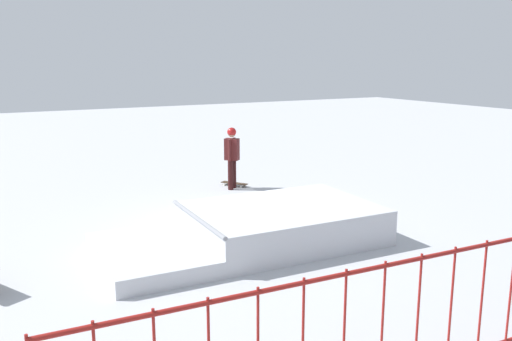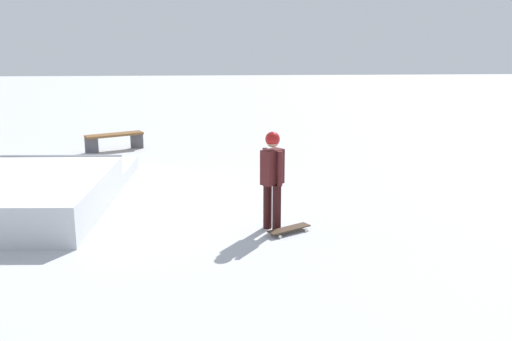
# 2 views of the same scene
# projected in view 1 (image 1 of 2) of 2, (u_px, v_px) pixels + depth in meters

# --- Properties ---
(ground_plane) EXTENTS (60.00, 60.00, 0.00)m
(ground_plane) POSITION_uv_depth(u_px,v_px,m) (239.00, 229.00, 11.49)
(ground_plane) COLOR #B7BABF
(skate_ramp) EXTENTS (5.48, 2.78, 0.74)m
(skate_ramp) POSITION_uv_depth(u_px,v_px,m) (261.00, 228.00, 10.52)
(skate_ramp) COLOR silver
(skate_ramp) RESTS_ON ground
(skater) EXTENTS (0.42, 0.43, 1.73)m
(skater) POSITION_uv_depth(u_px,v_px,m) (232.00, 153.00, 14.86)
(skater) COLOR black
(skater) RESTS_ON ground
(skateboard) EXTENTS (0.60, 0.78, 0.09)m
(skateboard) POSITION_uv_depth(u_px,v_px,m) (234.00, 183.00, 15.38)
(skateboard) COLOR #3F2D1E
(skateboard) RESTS_ON ground
(perimeter_fence) EXTENTS (9.41, 0.47, 1.50)m
(perimeter_fence) POSITION_uv_depth(u_px,v_px,m) (467.00, 303.00, 6.27)
(perimeter_fence) COLOR maroon
(perimeter_fence) RESTS_ON ground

